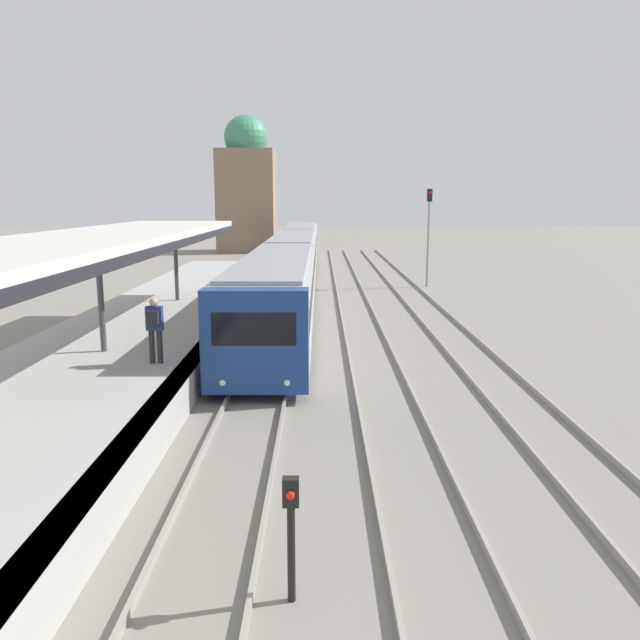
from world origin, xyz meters
TOP-DOWN VIEW (x-y plane):
  - platform_canopy at (-4.25, 14.03)m, footprint 4.00×22.17m
  - person_on_platform at (-2.54, 12.72)m, footprint 0.40×0.40m
  - train_near at (0.00, 34.57)m, footprint 2.62×44.96m
  - signal_post_near at (1.23, 4.52)m, footprint 0.20×0.21m
  - signal_mast_far at (7.78, 33.44)m, footprint 0.28×0.29m
  - distant_domed_building at (-5.52, 59.33)m, footprint 5.44×5.44m

SIDE VIEW (x-z plane):
  - signal_post_near at x=1.23m, z-range 0.21..1.84m
  - train_near at x=0.00m, z-range 0.17..3.10m
  - person_on_platform at x=-2.54m, z-range 1.04..2.70m
  - signal_mast_far at x=7.78m, z-range 0.68..6.24m
  - platform_canopy at x=-4.25m, z-range 2.34..5.50m
  - distant_domed_building at x=-5.52m, z-range -0.40..12.56m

